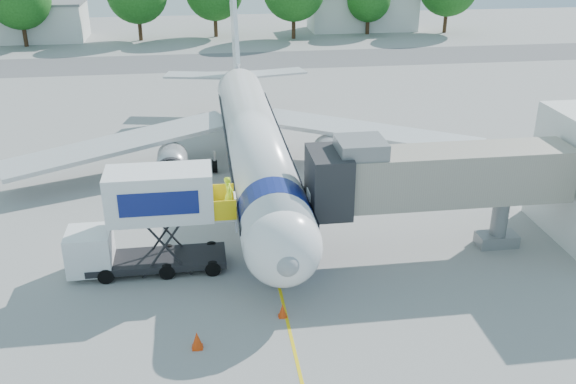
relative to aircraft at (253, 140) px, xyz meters
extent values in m
plane|color=gray|center=(0.00, -4.12, -2.95)|extent=(160.00, 160.00, 0.00)
cube|color=yellow|center=(0.00, -4.12, -2.94)|extent=(0.15, 70.00, 0.01)
cube|color=#59595B|center=(0.00, 37.88, -2.94)|extent=(120.00, 10.00, 0.01)
cylinder|color=white|center=(0.00, -1.12, 0.05)|extent=(3.70, 28.00, 3.70)
sphere|color=white|center=(0.00, -15.12, 0.05)|extent=(3.70, 3.70, 3.70)
sphere|color=gray|center=(0.00, -16.67, 0.05)|extent=(1.10, 1.10, 1.10)
cone|color=white|center=(0.00, 15.88, 0.05)|extent=(3.70, 6.00, 3.70)
cube|color=white|center=(0.00, 16.88, 4.25)|extent=(0.35, 7.26, 8.29)
cube|color=#B8BBBD|center=(9.00, 2.38, -0.65)|extent=(16.17, 9.32, 1.42)
cube|color=#B8BBBD|center=(-9.00, 2.38, -0.65)|extent=(16.17, 9.32, 1.42)
cylinder|color=#999BA0|center=(5.50, 0.38, -1.65)|extent=(2.10, 3.60, 2.10)
cylinder|color=#999BA0|center=(-5.50, 0.38, -1.65)|extent=(2.10, 3.60, 2.10)
cube|color=black|center=(0.00, -15.42, 0.50)|extent=(2.60, 1.39, 0.81)
cylinder|color=navy|center=(0.00, -12.12, 0.05)|extent=(3.73, 2.00, 3.73)
cylinder|color=silver|center=(0.00, -13.62, -2.20)|extent=(0.16, 0.16, 1.50)
cylinder|color=black|center=(0.00, -13.62, -2.63)|extent=(0.25, 0.64, 0.64)
cylinder|color=black|center=(2.60, 1.88, -2.50)|extent=(0.35, 0.90, 0.90)
cylinder|color=black|center=(-2.60, 1.88, -2.50)|extent=(0.35, 0.90, 0.90)
cube|color=gray|center=(9.00, -11.12, 1.45)|extent=(13.60, 2.60, 2.80)
cube|color=black|center=(2.90, -11.12, 1.45)|extent=(2.00, 3.20, 3.20)
cube|color=slate|center=(4.50, -11.12, 3.25)|extent=(2.40, 2.40, 0.80)
cylinder|color=slate|center=(12.50, -11.12, -1.45)|extent=(0.90, 0.90, 3.00)
cube|color=slate|center=(12.50, -11.12, -2.60)|extent=(2.20, 1.20, 0.70)
cylinder|color=black|center=(11.60, -11.12, -2.60)|extent=(0.30, 0.70, 0.70)
cylinder|color=black|center=(13.40, -11.12, -2.60)|extent=(0.30, 0.70, 0.70)
cube|color=black|center=(-6.00, -11.12, -2.40)|extent=(7.00, 2.30, 0.35)
cube|color=white|center=(-9.30, -11.12, -1.60)|extent=(2.20, 2.20, 2.10)
cube|color=black|center=(-9.30, -11.12, -1.15)|extent=(1.90, 2.10, 0.70)
cube|color=white|center=(-5.60, -11.12, 1.30)|extent=(5.20, 2.40, 2.50)
cube|color=navy|center=(-5.60, -12.34, 1.30)|extent=(3.80, 0.04, 1.20)
cube|color=silver|center=(-2.45, -11.12, 0.10)|extent=(1.10, 2.20, 0.10)
cube|color=yellow|center=(-2.45, -12.17, 0.65)|extent=(1.10, 0.06, 1.10)
cube|color=yellow|center=(-2.45, -10.07, 0.65)|extent=(1.10, 0.06, 1.10)
cylinder|color=black|center=(-3.20, -12.17, -2.55)|extent=(0.80, 0.25, 0.80)
cylinder|color=black|center=(-3.20, -10.07, -2.55)|extent=(0.80, 0.25, 0.80)
cylinder|color=black|center=(-8.50, -12.17, -2.55)|extent=(0.80, 0.25, 0.80)
cylinder|color=black|center=(-8.50, -10.07, -2.55)|extent=(0.80, 0.25, 0.80)
imported|color=#D5FF1A|center=(-2.20, -11.12, 1.08)|extent=(0.58, 0.75, 1.85)
cone|color=red|center=(-0.17, -16.23, -2.62)|extent=(0.42, 0.42, 0.66)
cube|color=red|center=(-0.17, -16.23, -2.93)|extent=(0.38, 0.38, 0.04)
cone|color=red|center=(-4.06, -18.00, -2.55)|extent=(0.50, 0.50, 0.80)
cube|color=red|center=(-4.06, -18.00, -2.92)|extent=(0.46, 0.46, 0.05)
cube|color=silver|center=(-28.00, 55.88, -0.45)|extent=(18.00, 8.00, 5.00)
cube|color=slate|center=(-28.00, 55.88, 2.20)|extent=(18.40, 8.40, 0.30)
cube|color=silver|center=(22.00, 57.88, -0.45)|extent=(16.00, 7.00, 5.00)
cylinder|color=#382314|center=(-26.31, 51.04, -1.09)|extent=(0.56, 0.56, 3.71)
cylinder|color=#382314|center=(-11.21, 53.36, -1.06)|extent=(0.56, 0.56, 3.77)
cylinder|color=#382314|center=(-0.54, 54.75, -1.09)|extent=(0.56, 0.56, 3.71)
cylinder|color=#382314|center=(10.46, 51.67, -0.98)|extent=(0.56, 0.56, 3.94)
cylinder|color=#382314|center=(21.87, 53.73, -1.51)|extent=(0.56, 0.56, 2.87)
sphere|color=#184D14|center=(21.87, 53.73, 1.99)|extent=(6.37, 6.37, 6.37)
cylinder|color=#382314|center=(33.72, 53.35, -1.01)|extent=(0.56, 0.56, 3.88)
camera|label=1|loc=(-3.35, -40.63, 14.21)|focal=40.00mm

